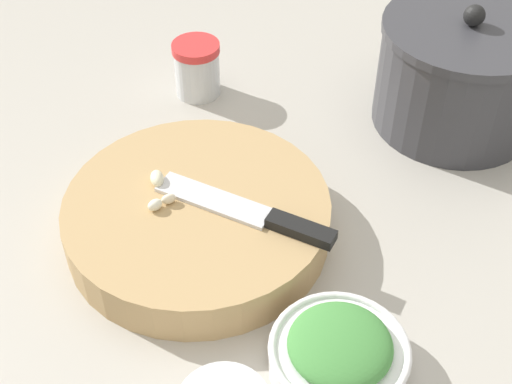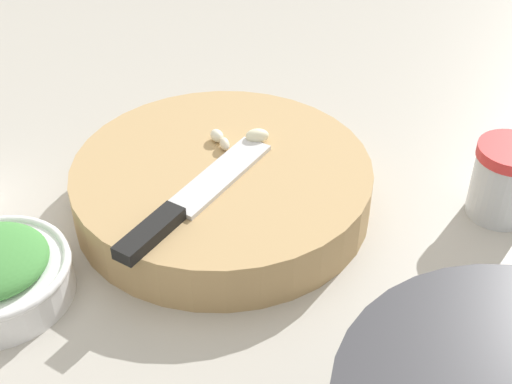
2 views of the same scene
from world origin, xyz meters
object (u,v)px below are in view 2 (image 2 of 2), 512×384
garlic_cloves (240,137)px  spice_jar (505,180)px  chef_knife (188,202)px  cutting_board (222,186)px

garlic_cloves → spice_jar: bearing=165.2°
chef_knife → garlic_cloves: bearing=98.5°
garlic_cloves → chef_knife: bearing=62.1°
garlic_cloves → spice_jar: (-0.27, 0.07, -0.02)m
cutting_board → spice_jar: 0.29m
cutting_board → spice_jar: size_ratio=3.77×
cutting_board → garlic_cloves: (-0.02, -0.04, 0.03)m
chef_knife → spice_jar: 0.33m
cutting_board → spice_jar: spice_jar is taller
chef_knife → spice_jar: bearing=42.3°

